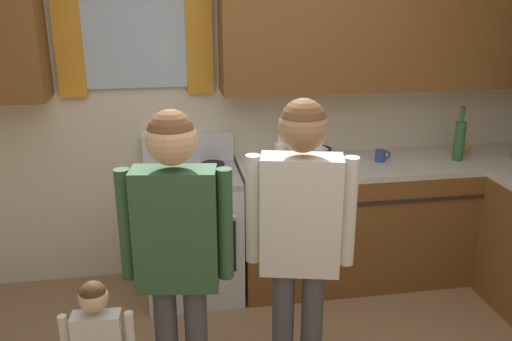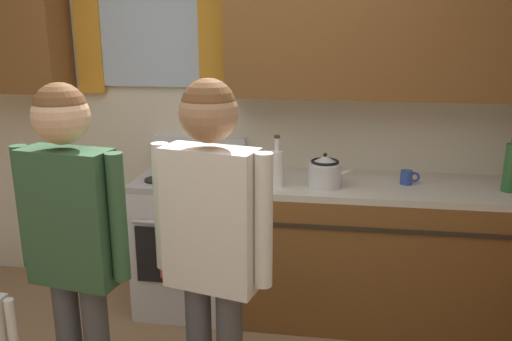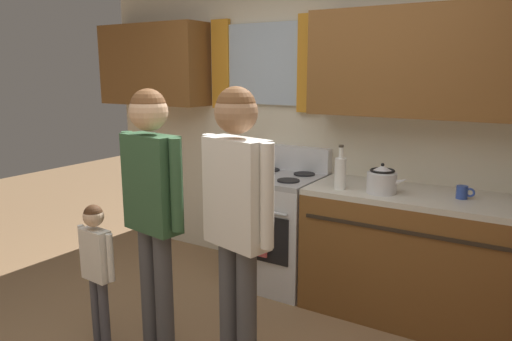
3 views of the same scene
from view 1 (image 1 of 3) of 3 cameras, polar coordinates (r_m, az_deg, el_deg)
name	(u,v)px [view 1 (image 1 of 3)]	position (r m, az deg, el deg)	size (l,w,h in m)	color
back_wall_unit	(240,76)	(3.83, -1.66, 9.90)	(4.60, 0.42, 2.60)	beige
kitchen_counter_run	(446,233)	(4.05, 19.38, -6.20)	(2.27, 1.76, 0.90)	brown
stove_oven	(193,230)	(3.84, -6.65, -6.28)	(0.64, 0.67, 1.10)	silver
bottle_milk_white	(280,158)	(3.55, 2.54, 1.31)	(0.08, 0.08, 0.31)	white
bottle_wine_green	(459,140)	(4.13, 20.66, 3.07)	(0.08, 0.08, 0.39)	#2D6633
mug_mustard_yellow	(462,148)	(4.32, 20.86, 2.24)	(0.12, 0.08, 0.09)	gold
mug_cobalt_blue	(381,156)	(3.96, 13.02, 1.54)	(0.11, 0.07, 0.08)	#2D479E
stovetop_kettle	(319,157)	(3.67, 6.69, 1.38)	(0.27, 0.20, 0.21)	silver
adult_holding_child	(177,242)	(2.44, -8.38, -7.46)	(0.50, 0.22, 1.62)	#4C4C51
adult_in_plaid	(300,227)	(2.53, 4.68, -5.99)	(0.50, 0.24, 1.64)	#4C4C51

